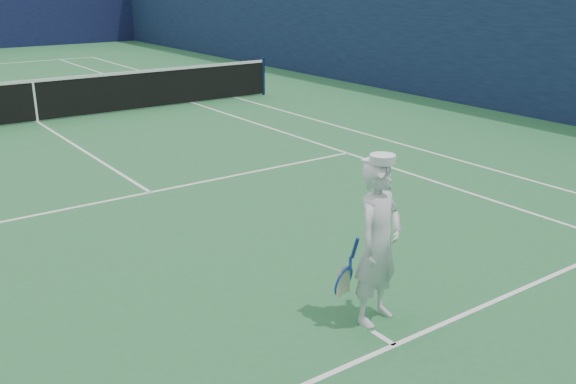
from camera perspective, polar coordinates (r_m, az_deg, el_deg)
name	(u,v)px	position (r m, az deg, el deg)	size (l,w,h in m)	color
ground	(38,122)	(16.33, -21.36, 5.80)	(80.00, 80.00, 0.00)	#266537
court_markings	(38,122)	(16.33, -21.36, 5.81)	(11.03, 23.83, 0.01)	white
windscreen_fence	(27,35)	(16.05, -22.21, 12.76)	(20.12, 36.12, 4.00)	#0E1336
tennis_net	(35,99)	(16.23, -21.59, 7.70)	(12.88, 0.09, 1.07)	#141E4C
tennis_player	(378,243)	(6.25, 8.03, -4.47)	(0.81, 0.53, 1.71)	white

